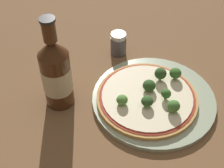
% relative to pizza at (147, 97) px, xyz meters
% --- Properties ---
extents(ground_plane, '(3.00, 3.00, 0.00)m').
position_rel_pizza_xyz_m(ground_plane, '(0.01, -0.01, -0.02)').
color(ground_plane, brown).
extents(plate, '(0.29, 0.29, 0.01)m').
position_rel_pizza_xyz_m(plate, '(0.01, -0.01, -0.01)').
color(plate, '#A3B293').
rests_on(plate, ground_plane).
extents(pizza, '(0.24, 0.24, 0.01)m').
position_rel_pizza_xyz_m(pizza, '(0.00, 0.00, 0.00)').
color(pizza, tan).
rests_on(pizza, plate).
extents(broccoli_floret_0, '(0.03, 0.03, 0.03)m').
position_rel_pizza_xyz_m(broccoli_floret_0, '(0.02, 0.00, 0.02)').
color(broccoli_floret_0, '#7A9E5B').
rests_on(broccoli_floret_0, pizza).
extents(broccoli_floret_1, '(0.03, 0.03, 0.02)m').
position_rel_pizza_xyz_m(broccoli_floret_1, '(-0.03, -0.02, 0.02)').
color(broccoli_floret_1, '#7A9E5B').
rests_on(broccoli_floret_1, pizza).
extents(broccoli_floret_2, '(0.03, 0.03, 0.03)m').
position_rel_pizza_xyz_m(broccoli_floret_2, '(0.06, -0.00, 0.03)').
color(broccoli_floret_2, '#7A9E5B').
rests_on(broccoli_floret_2, pizza).
extents(broccoli_floret_3, '(0.03, 0.03, 0.03)m').
position_rel_pizza_xyz_m(broccoli_floret_3, '(-0.02, -0.07, 0.02)').
color(broccoli_floret_3, '#7A9E5B').
rests_on(broccoli_floret_3, pizza).
extents(broccoli_floret_4, '(0.03, 0.03, 0.02)m').
position_rel_pizza_xyz_m(broccoli_floret_4, '(-0.05, 0.04, 0.02)').
color(broccoli_floret_4, '#7A9E5B').
rests_on(broccoli_floret_4, pizza).
extents(broccoli_floret_5, '(0.03, 0.03, 0.03)m').
position_rel_pizza_xyz_m(broccoli_floret_5, '(0.09, -0.04, 0.02)').
color(broccoli_floret_5, '#7A9E5B').
rests_on(broccoli_floret_5, pizza).
extents(broccoli_floret_6, '(0.02, 0.02, 0.03)m').
position_rel_pizza_xyz_m(broccoli_floret_6, '(0.01, -0.04, 0.02)').
color(broccoli_floret_6, '#7A9E5B').
rests_on(broccoli_floret_6, pizza).
extents(beer_bottle, '(0.07, 0.07, 0.23)m').
position_rel_pizza_xyz_m(beer_bottle, '(-0.09, 0.18, 0.07)').
color(beer_bottle, '#472814').
rests_on(beer_bottle, ground_plane).
extents(pepper_shaker, '(0.04, 0.04, 0.07)m').
position_rel_pizza_xyz_m(pepper_shaker, '(0.14, 0.15, 0.01)').
color(pepper_shaker, '#4C4C51').
rests_on(pepper_shaker, ground_plane).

